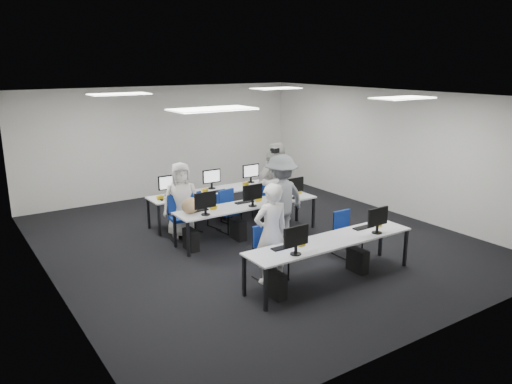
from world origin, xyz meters
TOP-DOWN VIEW (x-y plane):
  - room at (0.00, 0.00)m, footprint 9.00×9.02m
  - ceiling_panels at (0.00, 0.00)m, footprint 5.20×4.60m
  - desk_front at (0.00, -2.40)m, footprint 3.20×0.70m
  - desk_mid at (0.00, 0.20)m, footprint 3.20×0.70m
  - desk_back at (0.00, 1.60)m, footprint 3.20×0.70m
  - equipment_front at (-0.19, -2.42)m, footprint 2.51×0.41m
  - equipment_mid at (-0.19, 0.18)m, footprint 2.91×0.41m
  - equipment_back at (0.19, 1.62)m, footprint 2.91×0.41m
  - chair_0 at (-0.83, -1.79)m, footprint 0.49×0.53m
  - chair_1 at (1.04, -1.72)m, footprint 0.42×0.46m
  - chair_2 at (-1.26, 0.80)m, footprint 0.53×0.56m
  - chair_3 at (-0.14, 0.76)m, footprint 0.46×0.49m
  - chair_4 at (1.05, 0.79)m, footprint 0.54×0.58m
  - chair_5 at (-0.97, 1.13)m, footprint 0.60×0.63m
  - chair_6 at (-0.13, 1.13)m, footprint 0.52×0.55m
  - chair_7 at (0.97, 1.02)m, footprint 0.53×0.56m
  - handbag at (-1.30, 0.27)m, footprint 0.44×0.33m
  - student_0 at (-0.89, -1.90)m, footprint 0.67×0.47m
  - student_1 at (1.10, 0.77)m, footprint 1.04×0.90m
  - student_2 at (-1.16, 1.00)m, footprint 0.90×0.72m
  - student_3 at (1.08, 0.89)m, footprint 1.06×0.67m
  - photographer at (0.42, -0.40)m, footprint 1.27×0.85m
  - dslr_camera at (0.39, -0.22)m, footprint 0.16×0.20m

SIDE VIEW (x-z plane):
  - chair_3 at x=-0.14m, z-range -0.15..0.68m
  - chair_1 at x=1.04m, z-range -0.16..0.70m
  - chair_7 at x=0.97m, z-range -0.16..0.73m
  - chair_6 at x=-0.13m, z-range -0.17..0.73m
  - chair_4 at x=1.05m, z-range -0.17..0.76m
  - chair_0 at x=-0.83m, z-range -0.17..0.76m
  - chair_5 at x=-0.97m, z-range -0.17..0.77m
  - chair_2 at x=-1.26m, z-range -0.17..0.77m
  - equipment_mid at x=-0.19m, z-range -0.24..0.95m
  - equipment_back at x=0.19m, z-range -0.24..0.95m
  - equipment_front at x=-0.19m, z-range -0.24..0.95m
  - desk_front at x=0.00m, z-range 0.32..1.05m
  - desk_mid at x=0.00m, z-range 0.32..1.05m
  - desk_back at x=0.00m, z-range 0.32..1.05m
  - student_2 at x=-1.16m, z-range 0.00..1.62m
  - student_3 at x=1.08m, z-range 0.00..1.69m
  - student_0 at x=-0.89m, z-range 0.00..1.74m
  - handbag at x=-1.30m, z-range 0.73..1.05m
  - photographer at x=0.42m, z-range 0.00..1.84m
  - student_1 at x=1.10m, z-range 0.00..1.86m
  - room at x=0.00m, z-range 0.00..3.00m
  - dslr_camera at x=0.39m, z-range 1.85..1.95m
  - ceiling_panels at x=0.00m, z-range 2.98..2.99m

